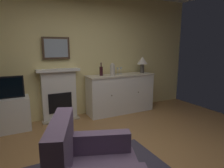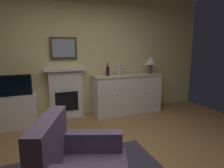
% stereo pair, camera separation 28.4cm
% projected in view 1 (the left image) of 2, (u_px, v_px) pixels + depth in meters
% --- Properties ---
extents(wall_rear, '(6.13, 0.06, 2.73)m').
position_uv_depth(wall_rear, '(76.00, 55.00, 4.19)').
color(wall_rear, '#EAD68C').
rests_on(wall_rear, ground_plane).
extents(fireplace_unit, '(0.87, 0.30, 1.10)m').
position_uv_depth(fireplace_unit, '(59.00, 95.00, 4.04)').
color(fireplace_unit, white).
rests_on(fireplace_unit, ground_plane).
extents(framed_picture, '(0.55, 0.04, 0.45)m').
position_uv_depth(framed_picture, '(56.00, 48.00, 3.90)').
color(framed_picture, '#473323').
extents(sideboard_cabinet, '(1.62, 0.49, 0.91)m').
position_uv_depth(sideboard_cabinet, '(120.00, 93.00, 4.52)').
color(sideboard_cabinet, white).
rests_on(sideboard_cabinet, ground_plane).
extents(table_lamp, '(0.26, 0.26, 0.40)m').
position_uv_depth(table_lamp, '(142.00, 62.00, 4.65)').
color(table_lamp, '#4C4742').
rests_on(table_lamp, sideboard_cabinet).
extents(wine_bottle, '(0.08, 0.08, 0.29)m').
position_uv_depth(wine_bottle, '(101.00, 71.00, 4.24)').
color(wine_bottle, '#331419').
rests_on(wine_bottle, sideboard_cabinet).
extents(wine_glass_left, '(0.07, 0.07, 0.16)m').
position_uv_depth(wine_glass_left, '(118.00, 69.00, 4.38)').
color(wine_glass_left, silver).
rests_on(wine_glass_left, sideboard_cabinet).
extents(wine_glass_center, '(0.07, 0.07, 0.16)m').
position_uv_depth(wine_glass_center, '(121.00, 69.00, 4.46)').
color(wine_glass_center, silver).
rests_on(wine_glass_center, sideboard_cabinet).
extents(vase_decorative, '(0.11, 0.11, 0.28)m').
position_uv_depth(vase_decorative, '(112.00, 69.00, 4.26)').
color(vase_decorative, beige).
rests_on(vase_decorative, sideboard_cabinet).
extents(tv_cabinet, '(0.75, 0.42, 0.63)m').
position_uv_depth(tv_cabinet, '(8.00, 115.00, 3.51)').
color(tv_cabinet, white).
rests_on(tv_cabinet, ground_plane).
extents(tv_set, '(0.62, 0.07, 0.40)m').
position_uv_depth(tv_set, '(5.00, 88.00, 3.40)').
color(tv_set, black).
rests_on(tv_set, tv_cabinet).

